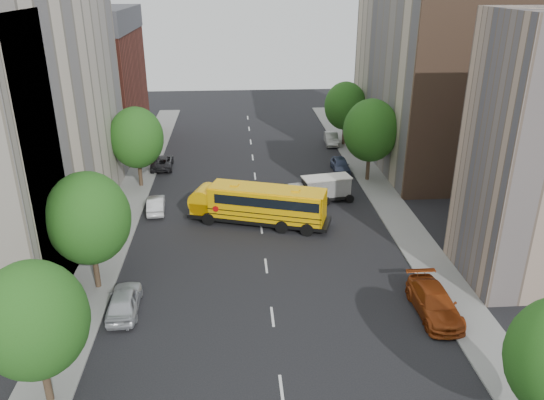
{
  "coord_description": "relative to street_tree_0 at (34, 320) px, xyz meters",
  "views": [
    {
      "loc": [
        -1.93,
        -34.14,
        18.62
      ],
      "look_at": [
        0.7,
        2.0,
        3.28
      ],
      "focal_mm": 35.0,
      "sensor_mm": 36.0,
      "label": 1
    }
  ],
  "objects": [
    {
      "name": "sidewalk_left",
      "position": [
        -0.5,
        19.0,
        -4.58
      ],
      "size": [
        3.0,
        80.0,
        0.12
      ],
      "primitive_type": "cube",
      "color": "slate",
      "rests_on": "ground"
    },
    {
      "name": "street_tree_2",
      "position": [
        0.0,
        28.0,
        0.19
      ],
      "size": [
        4.99,
        4.99,
        7.71
      ],
      "color": "#38281C",
      "rests_on": "ground"
    },
    {
      "name": "lane_markings",
      "position": [
        11.0,
        24.0,
        -4.64
      ],
      "size": [
        0.15,
        64.0,
        0.01
      ],
      "primitive_type": "cube",
      "color": "silver",
      "rests_on": "ground"
    },
    {
      "name": "safari_truck",
      "position": [
        16.63,
        23.15,
        -3.44
      ],
      "size": [
        5.58,
        2.86,
        2.28
      ],
      "rotation": [
        0.0,
        0.0,
        0.18
      ],
      "color": "black",
      "rests_on": "ground"
    },
    {
      "name": "parked_car_2",
      "position": [
        1.4,
        33.21,
        -3.98
      ],
      "size": [
        2.42,
        4.83,
        1.31
      ],
      "primitive_type": "imported",
      "rotation": [
        0.0,
        0.0,
        3.19
      ],
      "color": "black",
      "rests_on": "ground"
    },
    {
      "name": "building_left_cream",
      "position": [
        -7.0,
        20.0,
        5.36
      ],
      "size": [
        10.0,
        26.0,
        20.0
      ],
      "primitive_type": "cube",
      "color": "beige",
      "rests_on": "ground"
    },
    {
      "name": "street_tree_4",
      "position": [
        22.0,
        28.0,
        0.43
      ],
      "size": [
        5.25,
        5.25,
        8.1
      ],
      "color": "#38281C",
      "rests_on": "ground"
    },
    {
      "name": "building_right_sidewall",
      "position": [
        29.0,
        23.0,
        4.36
      ],
      "size": [
        10.1,
        0.3,
        18.0
      ],
      "primitive_type": "cube",
      "color": "brown",
      "rests_on": "ground"
    },
    {
      "name": "building_left_redbrick",
      "position": [
        -7.0,
        42.0,
        1.86
      ],
      "size": [
        10.0,
        15.0,
        13.0
      ],
      "primitive_type": "cube",
      "color": "maroon",
      "rests_on": "ground"
    },
    {
      "name": "ground",
      "position": [
        11.0,
        14.0,
        -4.64
      ],
      "size": [
        120.0,
        120.0,
        0.0
      ],
      "primitive_type": "plane",
      "color": "black",
      "rests_on": "ground"
    },
    {
      "name": "parked_car_4",
      "position": [
        19.85,
        30.81,
        -3.94
      ],
      "size": [
        1.73,
        4.16,
        1.41
      ],
      "primitive_type": "imported",
      "rotation": [
        0.0,
        0.0,
        -0.02
      ],
      "color": "#333C59",
      "rests_on": "ground"
    },
    {
      "name": "street_tree_5",
      "position": [
        22.0,
        40.0,
        0.06
      ],
      "size": [
        4.86,
        4.86,
        7.51
      ],
      "color": "#38281C",
      "rests_on": "ground"
    },
    {
      "name": "parked_car_3",
      "position": [
        20.6,
        5.62,
        -3.85
      ],
      "size": [
        2.27,
        5.47,
        1.58
      ],
      "primitive_type": "imported",
      "rotation": [
        0.0,
        0.0,
        0.01
      ],
      "color": "#8D3712",
      "rests_on": "ground"
    },
    {
      "name": "parked_car_5",
      "position": [
        20.6,
        40.38,
        -3.94
      ],
      "size": [
        1.76,
        4.32,
        1.39
      ],
      "primitive_type": "imported",
      "rotation": [
        0.0,
        0.0,
        -0.07
      ],
      "color": "#999A95",
      "rests_on": "ground"
    },
    {
      "name": "street_tree_1",
      "position": [
        0.0,
        10.0,
        0.31
      ],
      "size": [
        5.12,
        5.12,
        7.9
      ],
      "color": "#38281C",
      "rests_on": "ground"
    },
    {
      "name": "building_right_far",
      "position": [
        29.0,
        34.0,
        4.36
      ],
      "size": [
        10.0,
        22.0,
        18.0
      ],
      "primitive_type": "cube",
      "color": "#BCAD92",
      "rests_on": "ground"
    },
    {
      "name": "street_tree_0",
      "position": [
        0.0,
        0.0,
        0.0
      ],
      "size": [
        4.8,
        4.8,
        7.41
      ],
      "color": "#38281C",
      "rests_on": "ground"
    },
    {
      "name": "school_bus",
      "position": [
        10.76,
        18.93,
        -2.83
      ],
      "size": [
        11.72,
        6.05,
        3.24
      ],
      "rotation": [
        0.0,
        0.0,
        -0.32
      ],
      "color": "black",
      "rests_on": "ground"
    },
    {
      "name": "parked_car_0",
      "position": [
        2.2,
        7.18,
        -3.88
      ],
      "size": [
        1.97,
        4.54,
        1.52
      ],
      "primitive_type": "imported",
      "rotation": [
        0.0,
        0.0,
        3.18
      ],
      "color": "#B1B3B8",
      "rests_on": "ground"
    },
    {
      "name": "parked_car_1",
      "position": [
        2.2,
        21.92,
        -3.98
      ],
      "size": [
        1.74,
        4.09,
        1.31
      ],
      "primitive_type": "imported",
      "rotation": [
        0.0,
        0.0,
        3.23
      ],
      "color": "silver",
      "rests_on": "ground"
    },
    {
      "name": "sidewalk_right",
      "position": [
        22.5,
        19.0,
        -4.58
      ],
      "size": [
        3.0,
        80.0,
        0.12
      ],
      "primitive_type": "cube",
      "color": "slate",
      "rests_on": "ground"
    }
  ]
}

